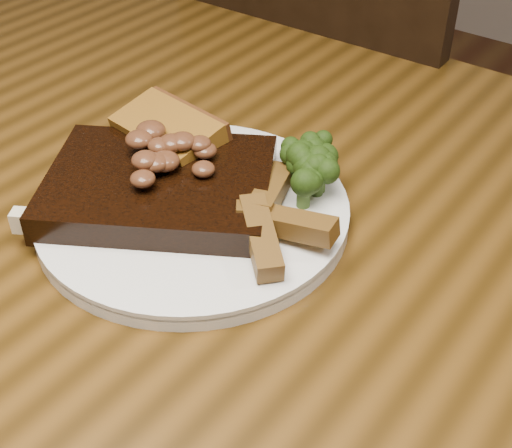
{
  "coord_description": "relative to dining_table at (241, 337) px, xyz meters",
  "views": [
    {
      "loc": [
        0.27,
        -0.34,
        1.13
      ],
      "look_at": [
        0.01,
        0.01,
        0.78
      ],
      "focal_mm": 50.0,
      "sensor_mm": 36.0,
      "label": 1
    }
  ],
  "objects": [
    {
      "name": "garlic_bread",
      "position": [
        -0.13,
        0.06,
        0.12
      ],
      "size": [
        0.11,
        0.07,
        0.02
      ],
      "primitive_type": "cube",
      "rotation": [
        0.0,
        0.0,
        -0.12
      ],
      "color": "#995C1B",
      "rests_on": "plate"
    },
    {
      "name": "chair_far",
      "position": [
        -0.23,
        0.54,
        -0.18
      ],
      "size": [
        0.42,
        0.42,
        0.87
      ],
      "rotation": [
        0.0,
        0.0,
        3.16
      ],
      "color": "black",
      "rests_on": "ground"
    },
    {
      "name": "broccoli_cluster",
      "position": [
        0.0,
        0.1,
        0.12
      ],
      "size": [
        0.07,
        0.07,
        0.04
      ],
      "primitive_type": null,
      "color": "#1F380C",
      "rests_on": "plate"
    },
    {
      "name": "plate",
      "position": [
        -0.07,
        0.02,
        0.1
      ],
      "size": [
        0.33,
        0.33,
        0.01
      ],
      "primitive_type": "cylinder",
      "rotation": [
        0.0,
        0.0,
        0.24
      ],
      "color": "white",
      "rests_on": "dining_table"
    },
    {
      "name": "mushroom_pile",
      "position": [
        -0.1,
        0.02,
        0.15
      ],
      "size": [
        0.08,
        0.08,
        0.03
      ],
      "primitive_type": null,
      "color": "#552D1A",
      "rests_on": "steak"
    },
    {
      "name": "steak",
      "position": [
        -0.09,
        0.01,
        0.12
      ],
      "size": [
        0.24,
        0.22,
        0.03
      ],
      "primitive_type": "cube",
      "rotation": [
        0.0,
        0.0,
        0.54
      ],
      "color": "black",
      "rests_on": "plate"
    },
    {
      "name": "dining_table",
      "position": [
        0.0,
        0.0,
        0.0
      ],
      "size": [
        1.6,
        0.9,
        0.75
      ],
      "color": "#4C2F0F",
      "rests_on": "ground"
    },
    {
      "name": "steak_bone",
      "position": [
        -0.09,
        -0.06,
        0.11
      ],
      "size": [
        0.14,
        0.09,
        0.02
      ],
      "primitive_type": "cube",
      "rotation": [
        0.0,
        0.0,
        0.54
      ],
      "color": "beige",
      "rests_on": "plate"
    },
    {
      "name": "potato_wedges",
      "position": [
        -0.01,
        0.03,
        0.12
      ],
      "size": [
        0.1,
        0.1,
        0.02
      ],
      "primitive_type": null,
      "color": "brown",
      "rests_on": "plate"
    }
  ]
}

